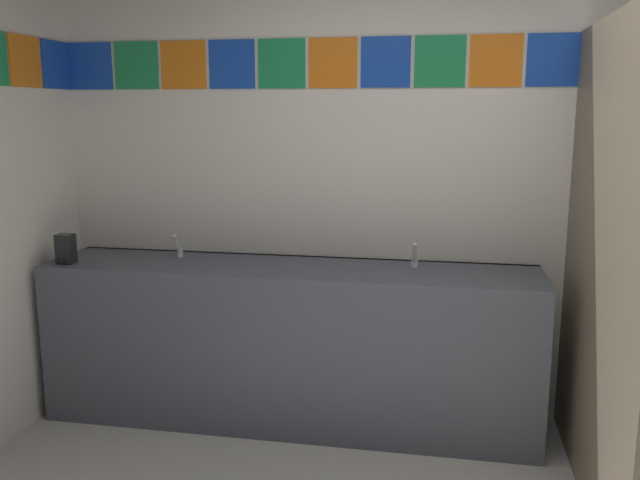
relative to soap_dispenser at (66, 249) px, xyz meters
The scene contains 5 objects.
wall_back 2.16m from the soap_dispenser, 12.80° to the left, with size 4.48×0.09×2.63m.
vanity_counter 1.30m from the soap_dispenser, ahead, with size 2.61×0.55×0.86m.
faucet_left 0.59m from the soap_dispenser, 24.67° to the left, with size 0.04×0.10×0.14m.
faucet_right 1.86m from the soap_dispenser, ahead, with size 0.04×0.10×0.14m.
soap_dispenser is the anchor object (origin of this frame).
Camera 1 is at (-0.09, -1.80, 1.66)m, focal length 37.35 mm.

